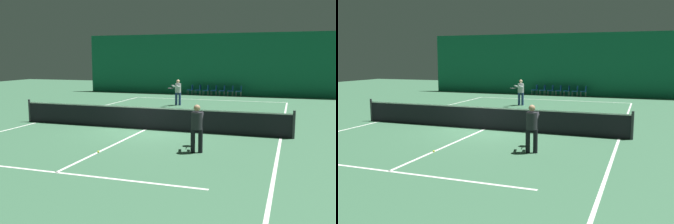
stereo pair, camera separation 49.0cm
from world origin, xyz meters
The scene contains 19 objects.
ground_plane centered at (0.00, 0.00, 0.00)m, with size 60.00×60.00×0.00m, color #386647.
backdrop_curtain centered at (0.00, 15.61, 2.48)m, with size 23.00×0.12×4.96m.
court_line_baseline_far centered at (0.00, 11.90, 0.00)m, with size 11.00×0.10×0.00m.
court_line_service_far centered at (0.00, 6.40, 0.00)m, with size 8.25×0.10×0.00m.
court_line_service_near centered at (0.00, -6.40, 0.00)m, with size 8.25×0.10×0.00m.
court_line_sideline_left centered at (-5.50, 0.00, 0.00)m, with size 0.10×23.80×0.00m.
court_line_sideline_right centered at (5.50, 0.00, 0.00)m, with size 0.10×23.80×0.00m.
court_line_centre centered at (0.00, 0.00, 0.00)m, with size 0.10×12.80×0.00m.
tennis_net centered at (0.00, 0.00, 0.51)m, with size 12.00×0.10×1.07m.
player_near centered at (3.00, -3.12, 0.91)m, with size 0.57×1.34×1.55m.
player_far centered at (-1.13, 8.22, 0.96)m, with size 0.63×1.38×1.64m.
courtside_chair_0 centered at (-2.10, 15.06, 0.49)m, with size 0.44×0.44×0.84m.
courtside_chair_1 centered at (-1.44, 15.06, 0.49)m, with size 0.44×0.44×0.84m.
courtside_chair_2 centered at (-0.78, 15.06, 0.49)m, with size 0.44×0.44×0.84m.
courtside_chair_3 centered at (-0.12, 15.06, 0.49)m, with size 0.44×0.44×0.84m.
courtside_chair_4 centered at (0.54, 15.06, 0.49)m, with size 0.44×0.44×0.84m.
courtside_chair_5 centered at (1.21, 15.06, 0.49)m, with size 0.44×0.44×0.84m.
courtside_chair_6 centered at (1.87, 15.06, 0.49)m, with size 0.44×0.44×0.84m.
tennis_ball centered at (0.03, -4.19, 0.03)m, with size 0.07×0.07×0.07m.
Camera 2 is at (6.33, -14.37, 3.01)m, focal length 40.00 mm.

